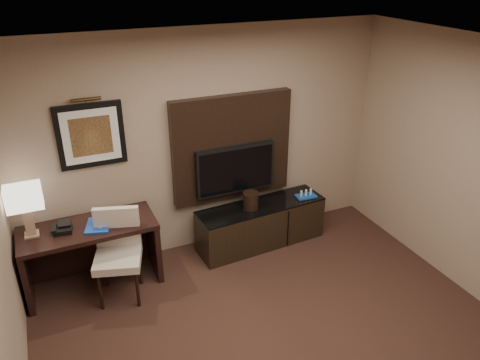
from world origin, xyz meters
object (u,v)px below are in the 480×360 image
tv (235,169)px  ice_bucket (251,200)px  desk_phone (62,228)px  credenza (261,224)px  desk_chair (118,258)px  desk (92,256)px  minibar_tray (306,194)px  table_lamp (26,210)px

tv → ice_bucket: tv is taller
tv → desk_phone: 2.07m
credenza → desk_chair: size_ratio=1.65×
desk_phone → ice_bucket: 2.16m
desk → desk_phone: (-0.25, -0.01, 0.43)m
credenza → minibar_tray: 0.70m
ice_bucket → desk_chair: bearing=-169.7°
tv → table_lamp: table_lamp is taller
minibar_tray → desk: bearing=179.2°
minibar_tray → desk_chair: bearing=-173.3°
desk_phone → credenza: bearing=8.1°
tv → table_lamp: size_ratio=1.66×
desk → table_lamp: bearing=174.0°
credenza → tv: size_ratio=1.64×
desk_phone → desk: bearing=10.0°
desk → credenza: (2.07, -0.00, -0.10)m
desk → table_lamp: (-0.55, 0.05, 0.68)m
desk → desk_chair: 0.42m
desk_chair → desk: bearing=142.4°
table_lamp → desk_phone: size_ratio=3.24×
tv → desk: bearing=-174.0°
desk_chair → table_lamp: bearing=171.1°
desk_phone → ice_bucket: bearing=7.6°
tv → ice_bucket: 0.42m
desk → desk_chair: bearing=-55.2°
table_lamp → ice_bucket: table_lamp is taller
desk_chair → minibar_tray: 2.47m
desk_phone → minibar_tray: 2.94m
table_lamp → minibar_tray: table_lamp is taller
desk → tv: (1.80, 0.19, 0.64)m
desk_phone → table_lamp: bearing=176.9°
desk_chair → desk_phone: 0.65m
table_lamp → tv: bearing=3.5°
ice_bucket → minibar_tray: 0.78m
credenza → table_lamp: 2.73m
minibar_tray → ice_bucket: bearing=178.8°
desk_chair → table_lamp: 1.03m
desk_phone → minibar_tray: desk_phone is taller
tv → ice_bucket: bearing=-61.7°
desk → minibar_tray: size_ratio=5.49×
desk_phone → ice_bucket: size_ratio=0.87×
credenza → desk_chair: bearing=-173.7°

